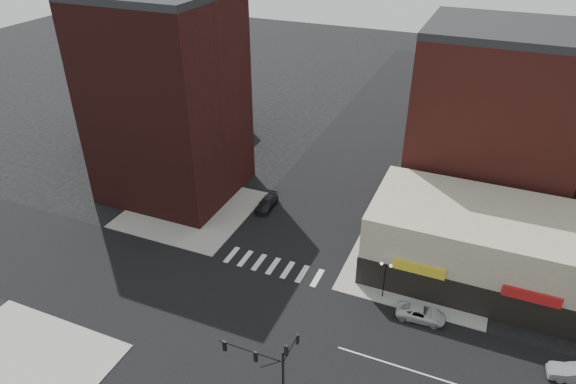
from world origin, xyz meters
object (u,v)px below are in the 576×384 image
at_px(street_lamp_ne, 385,271).
at_px(white_suv, 421,313).
at_px(traffic_signal, 273,364).
at_px(dark_sedan_north, 267,203).

relative_size(street_lamp_ne, white_suv, 0.90).
height_order(street_lamp_ne, white_suv, street_lamp_ne).
bearing_deg(white_suv, traffic_signal, 144.10).
relative_size(street_lamp_ne, dark_sedan_north, 0.91).
height_order(white_suv, dark_sedan_north, dark_sedan_north).
height_order(traffic_signal, dark_sedan_north, traffic_signal).
bearing_deg(dark_sedan_north, street_lamp_ne, -32.83).
relative_size(traffic_signal, white_suv, 1.68).
relative_size(traffic_signal, street_lamp_ne, 1.87).
distance_m(white_suv, dark_sedan_north, 24.99).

